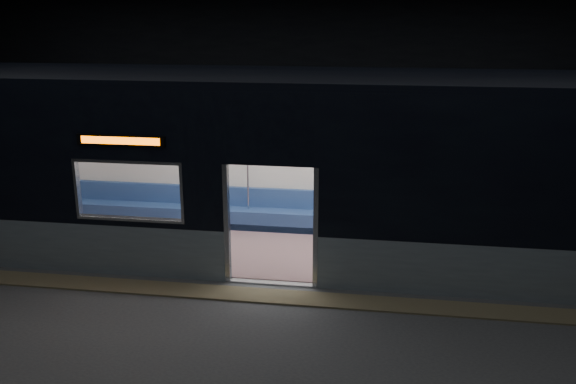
# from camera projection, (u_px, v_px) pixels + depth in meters

# --- Properties ---
(station_floor) EXTENTS (24.00, 14.00, 0.01)m
(station_floor) POSITION_uv_depth(u_px,v_px,m) (259.00, 313.00, 9.24)
(station_floor) COLOR #47494C
(station_floor) RESTS_ON ground
(station_envelope) EXTENTS (24.00, 14.00, 5.00)m
(station_envelope) POSITION_uv_depth(u_px,v_px,m) (255.00, 68.00, 8.20)
(station_envelope) COLOR black
(station_envelope) RESTS_ON station_floor
(tactile_strip) EXTENTS (22.80, 0.50, 0.03)m
(tactile_strip) POSITION_uv_depth(u_px,v_px,m) (266.00, 296.00, 9.76)
(tactile_strip) COLOR #8C7F59
(tactile_strip) RESTS_ON station_floor
(metro_car) EXTENTS (18.00, 3.04, 3.35)m
(metro_car) POSITION_uv_depth(u_px,v_px,m) (285.00, 157.00, 11.13)
(metro_car) COLOR #91A2AD
(metro_car) RESTS_ON station_floor
(passenger) EXTENTS (0.42, 0.72, 1.40)m
(passenger) POSITION_uv_depth(u_px,v_px,m) (527.00, 206.00, 11.70)
(passenger) COLOR black
(passenger) RESTS_ON metro_car
(handbag) EXTENTS (0.37, 0.35, 0.15)m
(handbag) POSITION_uv_depth(u_px,v_px,m) (531.00, 215.00, 11.51)
(handbag) COLOR black
(handbag) RESTS_ON passenger
(transit_map) EXTENTS (1.11, 0.03, 0.72)m
(transit_map) POSITION_uv_depth(u_px,v_px,m) (414.00, 162.00, 12.12)
(transit_map) COLOR white
(transit_map) RESTS_ON metro_car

